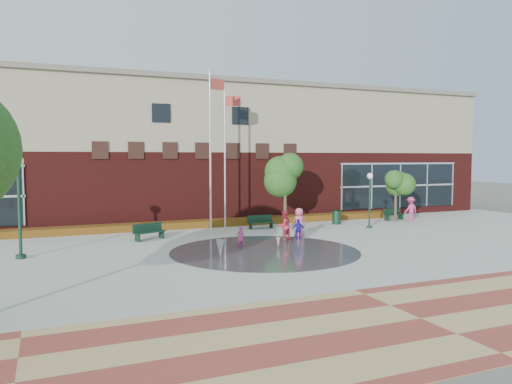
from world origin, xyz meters
name	(u,v)px	position (x,y,z in m)	size (l,w,h in m)	color
ground	(296,265)	(0.00, 0.00, 0.00)	(120.00, 120.00, 0.00)	#666056
plaza_concrete	(256,248)	(0.00, 4.00, 0.00)	(46.00, 18.00, 0.01)	#A8A8A0
paver_band	(421,319)	(0.00, -7.00, 0.00)	(46.00, 6.00, 0.01)	#973D31
splash_pad	(265,252)	(0.00, 3.00, 0.00)	(8.40, 8.40, 0.01)	#383A3D
library_building	(182,151)	(0.00, 17.48, 4.64)	(44.40, 10.40, 9.20)	#501614
flower_bed	(207,227)	(0.00, 11.60, 0.00)	(26.00, 1.20, 0.40)	#A31707
flagpole_left	(211,143)	(-0.65, 8.68, 4.95)	(1.00, 0.41, 8.89)	silver
flagpole_right	(226,150)	(1.00, 10.98, 4.61)	(0.95, 0.44, 8.25)	silver
lamp_left	(19,195)	(-9.91, 5.50, 2.64)	(0.45, 0.45, 4.25)	#153322
lamp_right	(370,194)	(8.69, 7.34, 2.03)	(0.35, 0.35, 3.26)	#153322
bench_left	(149,235)	(-4.12, 8.07, 0.28)	(1.75, 1.08, 0.85)	#153322
bench_mid	(261,225)	(2.66, 9.56, 0.26)	(1.59, 0.45, 0.80)	#153322
bench_right	(394,217)	(12.37, 9.77, 0.26)	(1.63, 0.68, 0.79)	#153322
trash_can	(336,217)	(7.80, 9.54, 0.46)	(0.55, 0.55, 0.90)	#153322
tree_mid	(285,174)	(4.07, 9.23, 3.22)	(2.62, 2.62, 4.42)	#413125
tree_small_right	(396,185)	(12.20, 9.37, 2.38)	(1.91, 1.91, 3.26)	#413125
water_jet_a	(220,258)	(-2.26, 2.48, 0.00)	(0.38, 0.38, 0.74)	white
water_jet_b	(278,248)	(0.94, 3.60, 0.00)	(0.21, 0.21, 0.47)	white
child_splash	(240,238)	(-0.78, 3.97, 0.53)	(0.39, 0.26, 1.07)	#C73C83
adult_red	(284,226)	(2.02, 5.19, 0.78)	(0.75, 0.59, 1.55)	#C12C3D
adult_pink	(299,223)	(3.26, 5.93, 0.78)	(0.76, 0.49, 1.55)	#DD5881
child_blue	(299,230)	(2.77, 5.07, 0.55)	(0.64, 0.27, 1.09)	#2319AE
person_bench	(411,209)	(13.17, 9.05, 0.80)	(1.03, 0.59, 1.60)	#D63F7F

